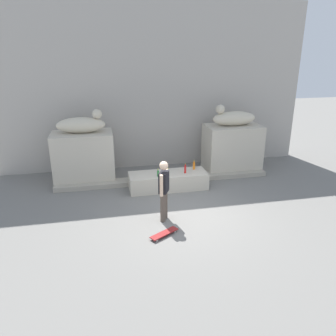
{
  "coord_description": "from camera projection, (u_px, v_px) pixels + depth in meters",
  "views": [
    {
      "loc": [
        -2.09,
        -8.07,
        4.41
      ],
      "look_at": [
        -0.22,
        0.9,
        1.1
      ],
      "focal_mm": 35.73,
      "sensor_mm": 36.0,
      "label": 1
    }
  ],
  "objects": [
    {
      "name": "bottle_red",
      "position": [
        185.0,
        169.0,
        10.89
      ],
      "size": [
        0.07,
        0.07,
        0.32
      ],
      "color": "red",
      "rests_on": "ledge_block"
    },
    {
      "name": "skater",
      "position": [
        164.0,
        188.0,
        8.78
      ],
      "size": [
        0.34,
        0.49,
        1.67
      ],
      "rotation": [
        0.0,
        0.0,
        4.24
      ],
      "color": "brown",
      "rests_on": "ground_plane"
    },
    {
      "name": "bottle_orange",
      "position": [
        194.0,
        166.0,
        11.23
      ],
      "size": [
        0.08,
        0.08,
        0.31
      ],
      "color": "orange",
      "rests_on": "ledge_block"
    },
    {
      "name": "statue_reclining_left",
      "position": [
        82.0,
        124.0,
        11.03
      ],
      "size": [
        1.63,
        0.65,
        0.78
      ],
      "rotation": [
        0.0,
        0.0,
        -0.06
      ],
      "color": "beige",
      "rests_on": "pedestal_left"
    },
    {
      "name": "pedestal_left",
      "position": [
        84.0,
        157.0,
        11.42
      ],
      "size": [
        2.02,
        1.2,
        1.74
      ],
      "primitive_type": "cube",
      "color": "beige",
      "rests_on": "ground_plane"
    },
    {
      "name": "facade_wall",
      "position": [
        154.0,
        87.0,
        12.55
      ],
      "size": [
        11.6,
        0.6,
        6.05
      ],
      "primitive_type": "cube",
      "color": "#B2ABA1",
      "rests_on": "ground_plane"
    },
    {
      "name": "ledge_block",
      "position": [
        168.0,
        181.0,
        11.02
      ],
      "size": [
        2.56,
        0.89,
        0.54
      ],
      "primitive_type": "cube",
      "color": "beige",
      "rests_on": "ground_plane"
    },
    {
      "name": "skateboard",
      "position": [
        164.0,
        233.0,
        8.29
      ],
      "size": [
        0.79,
        0.59,
        0.08
      ],
      "rotation": [
        0.0,
        0.0,
        3.69
      ],
      "color": "maroon",
      "rests_on": "ground_plane"
    },
    {
      "name": "bottle_clear",
      "position": [
        168.0,
        173.0,
        10.66
      ],
      "size": [
        0.06,
        0.06,
        0.25
      ],
      "color": "silver",
      "rests_on": "ledge_block"
    },
    {
      "name": "pedestal_right",
      "position": [
        232.0,
        148.0,
        12.46
      ],
      "size": [
        2.02,
        1.2,
        1.74
      ],
      "primitive_type": "cube",
      "color": "beige",
      "rests_on": "ground_plane"
    },
    {
      "name": "ground_plane",
      "position": [
        182.0,
        215.0,
        9.33
      ],
      "size": [
        40.0,
        40.0,
        0.0
      ],
      "primitive_type": "plane",
      "color": "slate"
    },
    {
      "name": "stair_step",
      "position": [
        165.0,
        179.0,
        11.63
      ],
      "size": [
        7.4,
        0.5,
        0.17
      ],
      "primitive_type": "cube",
      "color": "#A9A08F",
      "rests_on": "ground_plane"
    },
    {
      "name": "statue_reclining_right",
      "position": [
        233.0,
        118.0,
        12.06
      ],
      "size": [
        1.6,
        0.57,
        0.78
      ],
      "rotation": [
        0.0,
        0.0,
        3.15
      ],
      "color": "beige",
      "rests_on": "pedestal_right"
    },
    {
      "name": "bottle_green",
      "position": [
        158.0,
        173.0,
        10.6
      ],
      "size": [
        0.06,
        0.06,
        0.26
      ],
      "color": "#1E722D",
      "rests_on": "ledge_block"
    }
  ]
}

